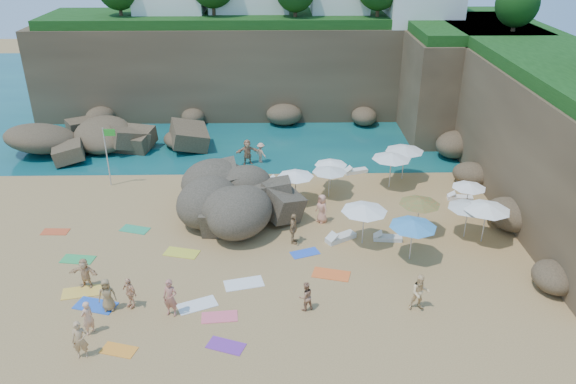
{
  "coord_description": "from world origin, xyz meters",
  "views": [
    {
      "loc": [
        1.43,
        -26.41,
        16.46
      ],
      "look_at": [
        2.0,
        3.0,
        2.0
      ],
      "focal_mm": 35.0,
      "sensor_mm": 36.0,
      "label": 1
    }
  ],
  "objects_px": {
    "person_stand_1": "(306,296)",
    "person_stand_0": "(80,340)",
    "person_stand_3": "(293,229)",
    "parasol_2": "(405,148)",
    "lounger_0": "(281,181)",
    "flag_pole": "(108,149)",
    "rock_outcrop": "(250,221)",
    "person_stand_6": "(88,318)",
    "parasol_1": "(329,169)",
    "person_stand_4": "(322,208)",
    "person_stand_2": "(261,153)",
    "person_stand_5": "(247,152)",
    "parasol_0": "(296,174)"
  },
  "relations": [
    {
      "from": "person_stand_2",
      "to": "person_stand_3",
      "type": "height_order",
      "value": "person_stand_3"
    },
    {
      "from": "parasol_2",
      "to": "flag_pole",
      "type": "bearing_deg",
      "value": -178.13
    },
    {
      "from": "person_stand_3",
      "to": "parasol_2",
      "type": "bearing_deg",
      "value": -33.63
    },
    {
      "from": "person_stand_3",
      "to": "person_stand_5",
      "type": "relative_size",
      "value": 0.97
    },
    {
      "from": "parasol_2",
      "to": "lounger_0",
      "type": "xyz_separation_m",
      "value": [
        -8.46,
        -0.59,
        -2.14
      ]
    },
    {
      "from": "lounger_0",
      "to": "person_stand_6",
      "type": "xyz_separation_m",
      "value": [
        -8.52,
        -15.25,
        0.68
      ]
    },
    {
      "from": "parasol_0",
      "to": "parasol_1",
      "type": "height_order",
      "value": "parasol_0"
    },
    {
      "from": "flag_pole",
      "to": "person_stand_2",
      "type": "bearing_deg",
      "value": 20.75
    },
    {
      "from": "parasol_0",
      "to": "parasol_2",
      "type": "bearing_deg",
      "value": 24.45
    },
    {
      "from": "parasol_0",
      "to": "person_stand_1",
      "type": "bearing_deg",
      "value": -89.37
    },
    {
      "from": "parasol_0",
      "to": "person_stand_3",
      "type": "xyz_separation_m",
      "value": [
        -0.28,
        -4.99,
        -1.09
      ]
    },
    {
      "from": "parasol_2",
      "to": "person_stand_4",
      "type": "bearing_deg",
      "value": -135.2
    },
    {
      "from": "rock_outcrop",
      "to": "parasol_1",
      "type": "xyz_separation_m",
      "value": [
        4.99,
        3.23,
        1.93
      ]
    },
    {
      "from": "rock_outcrop",
      "to": "person_stand_5",
      "type": "distance_m",
      "value": 8.83
    },
    {
      "from": "rock_outcrop",
      "to": "person_stand_3",
      "type": "distance_m",
      "value": 3.7
    },
    {
      "from": "flag_pole",
      "to": "parasol_1",
      "type": "distance_m",
      "value": 14.71
    },
    {
      "from": "person_stand_1",
      "to": "lounger_0",
      "type": "bearing_deg",
      "value": -110.0
    },
    {
      "from": "person_stand_1",
      "to": "person_stand_0",
      "type": "bearing_deg",
      "value": -6.79
    },
    {
      "from": "person_stand_1",
      "to": "person_stand_2",
      "type": "relative_size",
      "value": 0.96
    },
    {
      "from": "person_stand_3",
      "to": "person_stand_4",
      "type": "bearing_deg",
      "value": -26.97
    },
    {
      "from": "person_stand_5",
      "to": "lounger_0",
      "type": "bearing_deg",
      "value": -66.47
    },
    {
      "from": "parasol_1",
      "to": "person_stand_4",
      "type": "distance_m",
      "value": 3.6
    },
    {
      "from": "person_stand_4",
      "to": "person_stand_2",
      "type": "bearing_deg",
      "value": 166.07
    },
    {
      "from": "person_stand_1",
      "to": "person_stand_6",
      "type": "bearing_deg",
      "value": -15.51
    },
    {
      "from": "flag_pole",
      "to": "person_stand_0",
      "type": "xyz_separation_m",
      "value": [
        3.08,
        -16.68,
        -1.76
      ]
    },
    {
      "from": "lounger_0",
      "to": "person_stand_2",
      "type": "relative_size",
      "value": 1.28
    },
    {
      "from": "parasol_0",
      "to": "person_stand_3",
      "type": "distance_m",
      "value": 5.12
    },
    {
      "from": "parasol_2",
      "to": "person_stand_2",
      "type": "bearing_deg",
      "value": 162.41
    },
    {
      "from": "person_stand_0",
      "to": "person_stand_3",
      "type": "bearing_deg",
      "value": 33.23
    },
    {
      "from": "parasol_1",
      "to": "flag_pole",
      "type": "bearing_deg",
      "value": 172.16
    },
    {
      "from": "person_stand_4",
      "to": "person_stand_6",
      "type": "height_order",
      "value": "person_stand_4"
    },
    {
      "from": "person_stand_0",
      "to": "person_stand_6",
      "type": "bearing_deg",
      "value": 84.11
    },
    {
      "from": "lounger_0",
      "to": "person_stand_0",
      "type": "bearing_deg",
      "value": -137.37
    },
    {
      "from": "person_stand_0",
      "to": "person_stand_5",
      "type": "xyz_separation_m",
      "value": [
        5.94,
        20.21,
        0.06
      ]
    },
    {
      "from": "parasol_1",
      "to": "lounger_0",
      "type": "height_order",
      "value": "parasol_1"
    },
    {
      "from": "parasol_2",
      "to": "person_stand_2",
      "type": "xyz_separation_m",
      "value": [
        -9.91,
        3.14,
        -1.53
      ]
    },
    {
      "from": "parasol_0",
      "to": "person_stand_5",
      "type": "distance_m",
      "value": 7.22
    },
    {
      "from": "rock_outcrop",
      "to": "person_stand_0",
      "type": "relative_size",
      "value": 4.15
    },
    {
      "from": "lounger_0",
      "to": "flag_pole",
      "type": "bearing_deg",
      "value": 159.52
    },
    {
      "from": "parasol_1",
      "to": "person_stand_0",
      "type": "bearing_deg",
      "value": -128.02
    },
    {
      "from": "person_stand_0",
      "to": "person_stand_1",
      "type": "height_order",
      "value": "person_stand_0"
    },
    {
      "from": "rock_outcrop",
      "to": "parasol_1",
      "type": "relative_size",
      "value": 3.31
    },
    {
      "from": "person_stand_4",
      "to": "person_stand_3",
      "type": "bearing_deg",
      "value": -72.88
    },
    {
      "from": "person_stand_2",
      "to": "person_stand_5",
      "type": "bearing_deg",
      "value": 63.2
    },
    {
      "from": "parasol_1",
      "to": "person_stand_5",
      "type": "height_order",
      "value": "parasol_1"
    },
    {
      "from": "rock_outcrop",
      "to": "parasol_0",
      "type": "distance_m",
      "value": 4.23
    },
    {
      "from": "person_stand_2",
      "to": "person_stand_3",
      "type": "xyz_separation_m",
      "value": [
        2.08,
        -11.57,
        0.15
      ]
    },
    {
      "from": "rock_outcrop",
      "to": "person_stand_0",
      "type": "distance_m",
      "value": 13.18
    },
    {
      "from": "lounger_0",
      "to": "person_stand_3",
      "type": "bearing_deg",
      "value": -106.18
    },
    {
      "from": "parasol_1",
      "to": "rock_outcrop",
      "type": "bearing_deg",
      "value": -147.1
    }
  ]
}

